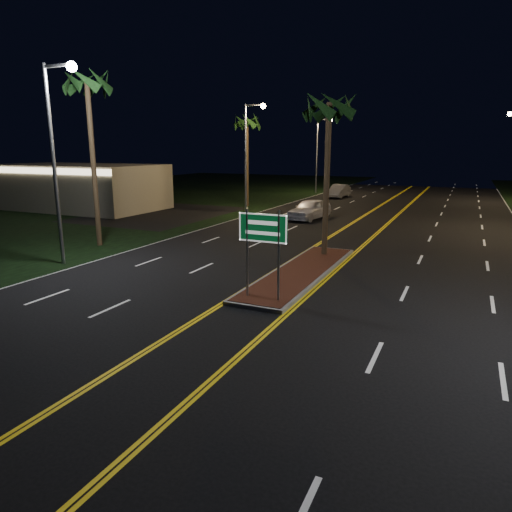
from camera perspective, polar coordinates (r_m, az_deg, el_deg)
The scene contains 13 objects.
ground at distance 14.09m, azimuth -3.86°, elevation -9.14°, with size 120.00×120.00×0.00m, color black.
grass_left at distance 51.69m, azimuth -20.18°, elevation 6.48°, with size 40.00×110.00×0.01m, color black.
median_island at distance 20.16m, azimuth 5.68°, elevation -2.00°, with size 2.25×10.25×0.17m.
highway_sign at distance 15.82m, azimuth 0.85°, elevation 2.47°, with size 1.80×0.08×3.20m.
commercial_building at distance 45.17m, azimuth -21.21°, elevation 8.09°, with size 15.00×8.12×4.00m.
streetlight_left_near at distance 22.88m, azimuth -23.52°, elevation 12.92°, with size 1.91×0.44×9.00m.
streetlight_left_mid at distance 39.24m, azimuth -0.79°, elevation 13.67°, with size 1.91×0.44×9.00m.
streetlight_left_far at distance 57.94m, azimuth 8.00°, elevation 13.40°, with size 1.91×0.44×9.00m.
palm_median at distance 22.88m, azimuth 9.14°, elevation 17.88°, with size 2.40×2.40×8.30m.
palm_left_near at distance 27.22m, azimuth -20.38°, elevation 19.46°, with size 2.40×2.40×9.80m.
palm_left_far at distance 43.86m, azimuth -1.14°, elevation 16.35°, with size 2.40×2.40×8.80m.
car_near at distance 35.89m, azimuth 6.73°, elevation 6.04°, with size 2.37×5.53×1.84m, color silver.
car_far at distance 52.99m, azimuth 10.31°, elevation 8.14°, with size 2.18×5.08×1.69m, color #A5A7AF.
Camera 1 is at (6.29, -11.41, 5.36)m, focal length 32.00 mm.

